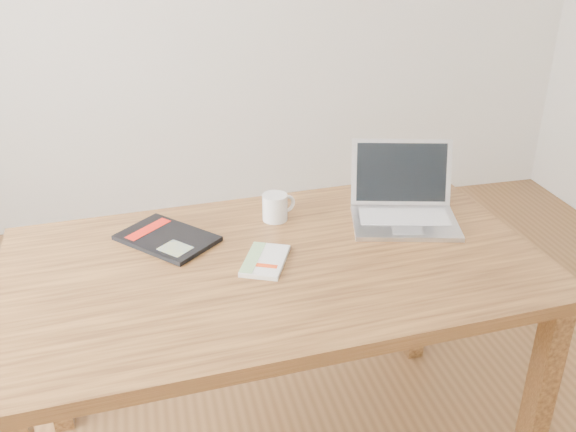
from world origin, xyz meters
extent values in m
cube|color=brown|center=(-0.11, 0.14, 0.73)|extent=(1.51, 0.92, 0.04)
cube|color=brown|center=(0.57, -0.17, 0.35)|extent=(0.07, 0.07, 0.71)
cube|color=brown|center=(-0.80, 0.46, 0.35)|extent=(0.07, 0.07, 0.71)
cube|color=brown|center=(0.53, 0.54, 0.35)|extent=(0.07, 0.07, 0.71)
cube|color=silver|center=(-0.14, 0.13, 0.76)|extent=(0.17, 0.20, 0.01)
cube|color=white|center=(-0.14, 0.13, 0.76)|extent=(0.17, 0.20, 0.01)
cube|color=#7DA96E|center=(-0.18, 0.15, 0.76)|extent=(0.10, 0.17, 0.00)
cube|color=red|center=(-0.15, 0.09, 0.76)|extent=(0.06, 0.04, 0.00)
cube|color=black|center=(-0.39, 0.33, 0.76)|extent=(0.31, 0.32, 0.01)
cube|color=red|center=(-0.45, 0.38, 0.76)|extent=(0.14, 0.13, 0.00)
cube|color=gray|center=(-0.38, 0.25, 0.76)|extent=(0.11, 0.11, 0.00)
cube|color=#BCBCC1|center=(0.32, 0.25, 0.76)|extent=(0.36, 0.29, 0.01)
cube|color=silver|center=(0.32, 0.28, 0.77)|extent=(0.29, 0.18, 0.00)
cube|color=#BCBCC1|center=(0.30, 0.19, 0.77)|extent=(0.10, 0.07, 0.00)
cube|color=#BCBCC1|center=(0.35, 0.39, 0.86)|extent=(0.32, 0.15, 0.20)
cube|color=black|center=(0.35, 0.39, 0.87)|extent=(0.29, 0.13, 0.18)
cylinder|color=white|center=(-0.06, 0.38, 0.79)|extent=(0.08, 0.08, 0.08)
cylinder|color=black|center=(-0.06, 0.38, 0.83)|extent=(0.06, 0.06, 0.01)
torus|color=white|center=(-0.02, 0.40, 0.79)|extent=(0.06, 0.03, 0.06)
camera|label=1|loc=(-0.44, -1.35, 1.65)|focal=40.00mm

